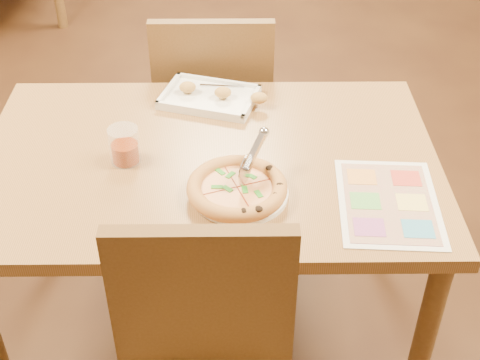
{
  "coord_description": "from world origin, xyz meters",
  "views": [
    {
      "loc": [
        0.07,
        -1.54,
        1.82
      ],
      "look_at": [
        0.09,
        -0.17,
        0.77
      ],
      "focal_mm": 50.0,
      "sensor_mm": 36.0,
      "label": 1
    }
  ],
  "objects_px": {
    "chair_far": "(214,95)",
    "appetizer_tray": "(212,97)",
    "pizza_cutter": "(252,157)",
    "menu": "(388,202)",
    "dining_table": "(209,181)",
    "pizza": "(237,188)",
    "plate": "(240,193)",
    "glass_tumbler": "(125,147)"
  },
  "relations": [
    {
      "from": "chair_far",
      "to": "appetizer_tray",
      "type": "distance_m",
      "value": 0.34
    },
    {
      "from": "pizza_cutter",
      "to": "menu",
      "type": "bearing_deg",
      "value": -78.46
    },
    {
      "from": "pizza_cutter",
      "to": "appetizer_tray",
      "type": "distance_m",
      "value": 0.45
    },
    {
      "from": "dining_table",
      "to": "menu",
      "type": "height_order",
      "value": "menu"
    },
    {
      "from": "appetizer_tray",
      "to": "menu",
      "type": "distance_m",
      "value": 0.69
    },
    {
      "from": "appetizer_tray",
      "to": "pizza",
      "type": "bearing_deg",
      "value": -81.07
    },
    {
      "from": "plate",
      "to": "pizza",
      "type": "relative_size",
      "value": 0.96
    },
    {
      "from": "chair_far",
      "to": "menu",
      "type": "distance_m",
      "value": 0.95
    },
    {
      "from": "pizza",
      "to": "plate",
      "type": "bearing_deg",
      "value": 25.62
    },
    {
      "from": "plate",
      "to": "appetizer_tray",
      "type": "bearing_deg",
      "value": 99.95
    },
    {
      "from": "dining_table",
      "to": "pizza",
      "type": "relative_size",
      "value": 4.93
    },
    {
      "from": "plate",
      "to": "glass_tumbler",
      "type": "height_order",
      "value": "glass_tumbler"
    },
    {
      "from": "pizza_cutter",
      "to": "plate",
      "type": "bearing_deg",
      "value": 172.75
    },
    {
      "from": "chair_far",
      "to": "plate",
      "type": "xyz_separation_m",
      "value": [
        0.09,
        -0.77,
        0.16
      ]
    },
    {
      "from": "dining_table",
      "to": "appetizer_tray",
      "type": "height_order",
      "value": "appetizer_tray"
    },
    {
      "from": "plate",
      "to": "menu",
      "type": "relative_size",
      "value": 0.71
    },
    {
      "from": "plate",
      "to": "glass_tumbler",
      "type": "xyz_separation_m",
      "value": [
        -0.32,
        0.16,
        0.04
      ]
    },
    {
      "from": "pizza_cutter",
      "to": "glass_tumbler",
      "type": "relative_size",
      "value": 1.45
    },
    {
      "from": "pizza_cutter",
      "to": "glass_tumbler",
      "type": "xyz_separation_m",
      "value": [
        -0.35,
        0.11,
        -0.04
      ]
    },
    {
      "from": "pizza_cutter",
      "to": "glass_tumbler",
      "type": "distance_m",
      "value": 0.37
    },
    {
      "from": "chair_far",
      "to": "glass_tumbler",
      "type": "xyz_separation_m",
      "value": [
        -0.23,
        -0.62,
        0.2
      ]
    },
    {
      "from": "chair_far",
      "to": "pizza_cutter",
      "type": "distance_m",
      "value": 0.77
    },
    {
      "from": "pizza",
      "to": "appetizer_tray",
      "type": "bearing_deg",
      "value": 98.93
    },
    {
      "from": "glass_tumbler",
      "to": "appetizer_tray",
      "type": "bearing_deg",
      "value": 53.98
    },
    {
      "from": "glass_tumbler",
      "to": "plate",
      "type": "bearing_deg",
      "value": -26.11
    },
    {
      "from": "dining_table",
      "to": "glass_tumbler",
      "type": "bearing_deg",
      "value": -175.64
    },
    {
      "from": "chair_far",
      "to": "glass_tumbler",
      "type": "distance_m",
      "value": 0.69
    },
    {
      "from": "pizza",
      "to": "glass_tumbler",
      "type": "xyz_separation_m",
      "value": [
        -0.31,
        0.16,
        0.02
      ]
    },
    {
      "from": "plate",
      "to": "menu",
      "type": "height_order",
      "value": "plate"
    },
    {
      "from": "appetizer_tray",
      "to": "glass_tumbler",
      "type": "bearing_deg",
      "value": -126.02
    },
    {
      "from": "appetizer_tray",
      "to": "menu",
      "type": "xyz_separation_m",
      "value": [
        0.47,
        -0.51,
        -0.01
      ]
    },
    {
      "from": "chair_far",
      "to": "appetizer_tray",
      "type": "xyz_separation_m",
      "value": [
        0.0,
        -0.3,
        0.17
      ]
    },
    {
      "from": "pizza",
      "to": "pizza_cutter",
      "type": "relative_size",
      "value": 1.72
    },
    {
      "from": "dining_table",
      "to": "glass_tumbler",
      "type": "distance_m",
      "value": 0.27
    },
    {
      "from": "pizza_cutter",
      "to": "appetizer_tray",
      "type": "height_order",
      "value": "pizza_cutter"
    },
    {
      "from": "dining_table",
      "to": "chair_far",
      "type": "bearing_deg",
      "value": 90.0
    },
    {
      "from": "pizza_cutter",
      "to": "menu",
      "type": "height_order",
      "value": "pizza_cutter"
    },
    {
      "from": "pizza",
      "to": "appetizer_tray",
      "type": "height_order",
      "value": "appetizer_tray"
    },
    {
      "from": "dining_table",
      "to": "appetizer_tray",
      "type": "bearing_deg",
      "value": 89.18
    },
    {
      "from": "chair_far",
      "to": "appetizer_tray",
      "type": "height_order",
      "value": "chair_far"
    },
    {
      "from": "pizza",
      "to": "pizza_cutter",
      "type": "bearing_deg",
      "value": 53.44
    },
    {
      "from": "chair_far",
      "to": "glass_tumbler",
      "type": "height_order",
      "value": "chair_far"
    }
  ]
}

